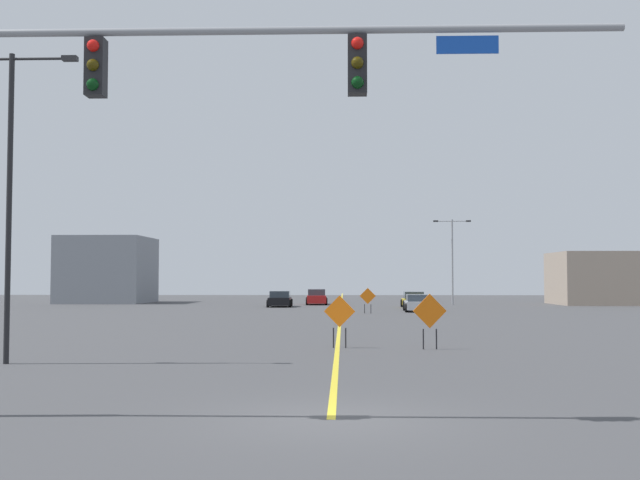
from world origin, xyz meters
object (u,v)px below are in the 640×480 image
construction_sign_median_near (340,315)px  construction_sign_left_lane (430,314)px  construction_sign_median_far (368,297)px  car_yellow_passing (413,300)px  traffic_signal_assembly (99,104)px  car_silver_near (417,303)px  street_lamp_far_right (452,254)px  car_red_approaching (316,297)px  car_black_mid (280,299)px  street_lamp_mid_right (10,180)px

construction_sign_median_near → construction_sign_left_lane: construction_sign_left_lane is taller
construction_sign_median_far → car_yellow_passing: size_ratio=0.44×
traffic_signal_assembly → construction_sign_left_lane: bearing=61.0°
construction_sign_left_lane → car_silver_near: size_ratio=0.46×
construction_sign_left_lane → traffic_signal_assembly: bearing=-119.0°
street_lamp_far_right → car_red_approaching: size_ratio=1.77×
street_lamp_far_right → construction_sign_median_far: street_lamp_far_right is taller
construction_sign_left_lane → car_black_mid: size_ratio=0.47×
street_lamp_far_right → car_black_mid: size_ratio=1.91×
construction_sign_median_near → car_yellow_passing: bearing=80.8°
construction_sign_median_near → car_yellow_passing: 37.00m
street_lamp_far_right → car_black_mid: (-15.41, -5.34, -4.01)m
street_lamp_mid_right → car_yellow_passing: size_ratio=2.23×
construction_sign_left_lane → car_black_mid: 39.48m
traffic_signal_assembly → car_red_approaching: 57.61m
street_lamp_far_right → construction_sign_left_lane: (-6.99, -43.91, -3.43)m
street_lamp_mid_right → construction_sign_left_lane: size_ratio=4.71×
traffic_signal_assembly → street_lamp_far_right: 58.98m
car_black_mid → car_red_approaching: (2.93, 5.51, 0.03)m
construction_sign_median_far → street_lamp_far_right: bearing=64.4°
construction_sign_left_lane → construction_sign_median_far: construction_sign_left_lane is taller
street_lamp_far_right → car_silver_near: (-4.58, -14.19, -4.05)m
traffic_signal_assembly → street_lamp_far_right: bearing=75.9°
car_silver_near → car_red_approaching: (-7.91, 14.36, 0.07)m
car_yellow_passing → construction_sign_median_far: bearing=-111.5°
traffic_signal_assembly → car_black_mid: bearing=91.2°
car_silver_near → construction_sign_median_far: bearing=-139.5°
car_yellow_passing → car_red_approaching: size_ratio=0.91×
construction_sign_left_lane → car_black_mid: bearing=102.3°
construction_sign_median_far → car_silver_near: (3.74, 3.19, -0.51)m
street_lamp_far_right → construction_sign_median_near: 44.81m
construction_sign_median_near → car_black_mid: construction_sign_median_near is taller
street_lamp_far_right → car_silver_near: size_ratio=1.87×
car_silver_near → street_lamp_far_right: bearing=72.1°
construction_sign_left_lane → construction_sign_median_far: (-1.32, 26.53, -0.10)m
car_black_mid → street_lamp_mid_right: bearing=-95.6°
car_silver_near → car_red_approaching: size_ratio=0.94×
traffic_signal_assembly → car_silver_near: 44.39m
car_silver_near → car_yellow_passing: bearing=87.1°
car_silver_near → car_red_approaching: bearing=118.9°
construction_sign_median_far → car_yellow_passing: (4.10, 10.39, -0.50)m
street_lamp_mid_right → construction_sign_left_lane: street_lamp_mid_right is taller
construction_sign_median_near → car_red_approaching: construction_sign_median_near is taller
car_yellow_passing → car_red_approaching: car_red_approaching is taller
construction_sign_median_near → street_lamp_far_right: bearing=76.9°
traffic_signal_assembly → construction_sign_median_far: (6.06, 39.82, -4.47)m
street_lamp_mid_right → construction_sign_left_lane: 14.21m
construction_sign_left_lane → street_lamp_mid_right: bearing=-159.0°
car_black_mid → car_silver_near: bearing=-39.2°
construction_sign_median_near → car_yellow_passing: (5.91, 36.52, -0.56)m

